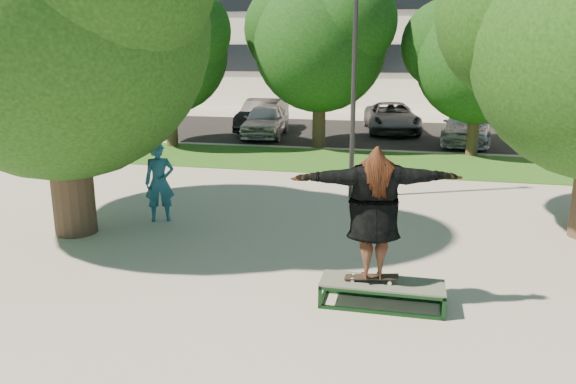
% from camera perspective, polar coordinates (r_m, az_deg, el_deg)
% --- Properties ---
extents(ground, '(120.00, 120.00, 0.00)m').
position_cam_1_polar(ground, '(9.83, -2.78, -7.66)').
color(ground, gray).
rests_on(ground, ground).
extents(grass_strip, '(30.00, 4.00, 0.02)m').
position_cam_1_polar(grass_strip, '(18.70, 7.91, 3.04)').
color(grass_strip, '#204F16').
rests_on(grass_strip, ground).
extents(asphalt_strip, '(40.00, 8.00, 0.01)m').
position_cam_1_polar(asphalt_strip, '(25.16, 6.90, 6.04)').
color(asphalt_strip, black).
rests_on(asphalt_strip, ground).
extents(tree_left, '(6.96, 5.95, 7.12)m').
position_cam_1_polar(tree_left, '(11.96, -22.74, 16.89)').
color(tree_left, '#38281E').
rests_on(tree_left, ground).
extents(bg_tree_left, '(5.28, 4.51, 5.77)m').
position_cam_1_polar(bg_tree_left, '(21.79, -12.25, 14.34)').
color(bg_tree_left, '#38281E').
rests_on(bg_tree_left, ground).
extents(bg_tree_mid, '(5.76, 4.92, 6.24)m').
position_cam_1_polar(bg_tree_mid, '(21.14, 3.10, 15.41)').
color(bg_tree_mid, '#38281E').
rests_on(bg_tree_mid, ground).
extents(bg_tree_right, '(5.04, 4.31, 5.43)m').
position_cam_1_polar(bg_tree_right, '(20.43, 18.68, 13.24)').
color(bg_tree_right, '#38281E').
rests_on(bg_tree_right, ground).
extents(lamppost, '(0.25, 0.15, 6.11)m').
position_cam_1_polar(lamppost, '(13.85, 6.75, 12.16)').
color(lamppost, '#2D2D30').
rests_on(lamppost, ground).
extents(grind_box, '(1.80, 0.60, 0.38)m').
position_cam_1_polar(grind_box, '(8.51, 9.49, -10.17)').
color(grind_box, black).
rests_on(grind_box, ground).
extents(skater_rig, '(2.47, 1.19, 2.02)m').
position_cam_1_polar(skater_rig, '(8.08, 8.73, -2.12)').
color(skater_rig, white).
rests_on(skater_rig, grind_box).
extents(bystander, '(0.75, 0.65, 1.73)m').
position_cam_1_polar(bystander, '(12.46, -12.92, 0.98)').
color(bystander, '#1C556B').
rests_on(bystander, ground).
extents(car_silver_a, '(1.93, 4.12, 1.36)m').
position_cam_1_polar(car_silver_a, '(23.77, -2.32, 7.27)').
color(car_silver_a, '#B5B5BA').
rests_on(car_silver_a, asphalt_strip).
extents(car_dark, '(1.52, 4.30, 1.41)m').
position_cam_1_polar(car_dark, '(25.34, -2.60, 7.79)').
color(car_dark, black).
rests_on(car_dark, asphalt_strip).
extents(car_grey, '(2.86, 4.93, 1.29)m').
position_cam_1_polar(car_grey, '(25.47, 10.48, 7.46)').
color(car_grey, '#5A5B5F').
rests_on(car_grey, asphalt_strip).
extents(car_silver_b, '(2.29, 4.62, 1.29)m').
position_cam_1_polar(car_silver_b, '(23.31, 17.75, 6.36)').
color(car_silver_b, '#B5B5BA').
rests_on(car_silver_b, asphalt_strip).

